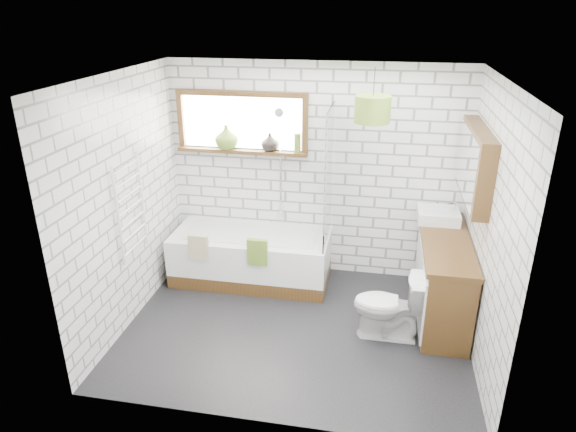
% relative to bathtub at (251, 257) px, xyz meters
% --- Properties ---
extents(floor, '(3.40, 2.60, 0.01)m').
position_rel_bathtub_xyz_m(floor, '(0.69, -0.90, -0.30)').
color(floor, black).
rests_on(floor, ground).
extents(ceiling, '(3.40, 2.60, 0.01)m').
position_rel_bathtub_xyz_m(ceiling, '(0.69, -0.90, 2.21)').
color(ceiling, white).
rests_on(ceiling, ground).
extents(wall_back, '(3.40, 0.01, 2.50)m').
position_rel_bathtub_xyz_m(wall_back, '(0.69, 0.41, 0.96)').
color(wall_back, white).
rests_on(wall_back, ground).
extents(wall_front, '(3.40, 0.01, 2.50)m').
position_rel_bathtub_xyz_m(wall_front, '(0.69, -2.20, 0.96)').
color(wall_front, white).
rests_on(wall_front, ground).
extents(wall_left, '(0.01, 2.60, 2.50)m').
position_rel_bathtub_xyz_m(wall_left, '(-1.02, -0.90, 0.96)').
color(wall_left, white).
rests_on(wall_left, ground).
extents(wall_right, '(0.01, 2.60, 2.50)m').
position_rel_bathtub_xyz_m(wall_right, '(2.39, -0.90, 0.96)').
color(wall_right, white).
rests_on(wall_right, ground).
extents(window, '(1.52, 0.16, 0.68)m').
position_rel_bathtub_xyz_m(window, '(-0.16, 0.36, 1.51)').
color(window, '#3C2510').
rests_on(window, wall_back).
extents(towel_radiator, '(0.06, 0.52, 1.00)m').
position_rel_bathtub_xyz_m(towel_radiator, '(-0.97, -0.90, 0.91)').
color(towel_radiator, white).
rests_on(towel_radiator, wall_left).
extents(mirror_cabinet, '(0.16, 1.20, 0.70)m').
position_rel_bathtub_xyz_m(mirror_cabinet, '(2.31, -0.30, 1.36)').
color(mirror_cabinet, '#3C2510').
rests_on(mirror_cabinet, wall_right).
extents(shower_riser, '(0.02, 0.02, 1.30)m').
position_rel_bathtub_xyz_m(shower_riser, '(0.29, 0.36, 1.06)').
color(shower_riser, silver).
rests_on(shower_riser, wall_back).
extents(bathtub, '(1.81, 0.80, 0.59)m').
position_rel_bathtub_xyz_m(bathtub, '(0.00, 0.00, 0.00)').
color(bathtub, white).
rests_on(bathtub, floor).
extents(shower_screen, '(0.02, 0.72, 1.50)m').
position_rel_bathtub_xyz_m(shower_screen, '(0.89, 0.00, 1.04)').
color(shower_screen, white).
rests_on(shower_screen, bathtub).
extents(towel_green, '(0.22, 0.06, 0.30)m').
position_rel_bathtub_xyz_m(towel_green, '(0.18, -0.40, 0.27)').
color(towel_green, olive).
rests_on(towel_green, bathtub).
extents(towel_beige, '(0.22, 0.06, 0.29)m').
position_rel_bathtub_xyz_m(towel_beige, '(-0.49, -0.40, 0.27)').
color(towel_beige, tan).
rests_on(towel_beige, bathtub).
extents(vanity, '(0.48, 1.50, 0.86)m').
position_rel_bathtub_xyz_m(vanity, '(2.14, -0.36, 0.14)').
color(vanity, '#3C2510').
rests_on(vanity, floor).
extents(basin, '(0.44, 0.38, 0.13)m').
position_rel_bathtub_xyz_m(basin, '(2.08, 0.14, 0.63)').
color(basin, white).
rests_on(basin, vanity).
extents(tap, '(0.04, 0.04, 0.17)m').
position_rel_bathtub_xyz_m(tap, '(2.24, 0.14, 0.70)').
color(tap, silver).
rests_on(tap, vanity).
extents(toilet, '(0.39, 0.68, 0.69)m').
position_rel_bathtub_xyz_m(toilet, '(1.60, -0.87, 0.05)').
color(toilet, white).
rests_on(toilet, floor).
extents(vase_olive, '(0.34, 0.34, 0.28)m').
position_rel_bathtub_xyz_m(vase_olive, '(-0.34, 0.33, 1.33)').
color(vase_olive, olive).
rests_on(vase_olive, window).
extents(vase_dark, '(0.21, 0.21, 0.21)m').
position_rel_bathtub_xyz_m(vase_dark, '(0.17, 0.33, 1.29)').
color(vase_dark, black).
rests_on(vase_dark, window).
extents(bottle, '(0.08, 0.08, 0.21)m').
position_rel_bathtub_xyz_m(bottle, '(0.49, 0.33, 1.29)').
color(bottle, olive).
rests_on(bottle, window).
extents(pendant, '(0.36, 0.36, 0.26)m').
position_rel_bathtub_xyz_m(pendant, '(1.31, -0.10, 1.81)').
color(pendant, olive).
rests_on(pendant, ceiling).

